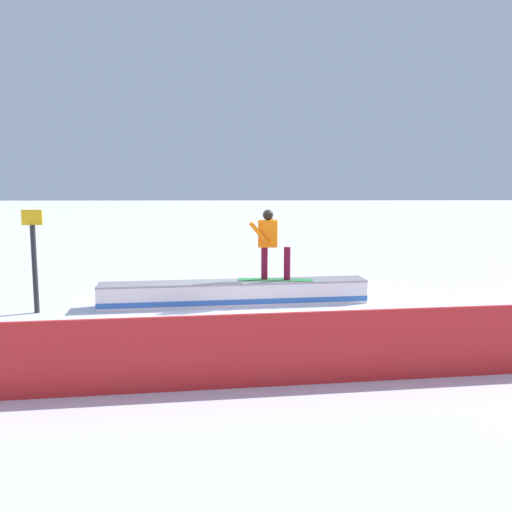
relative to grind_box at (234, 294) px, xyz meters
name	(u,v)px	position (x,y,z in m)	size (l,w,h in m)	color
ground_plane	(235,305)	(0.00, 0.00, -0.23)	(120.00, 120.00, 0.00)	white
grind_box	(234,294)	(0.00, 0.00, 0.00)	(5.66, 1.34, 0.50)	white
snowboarder	(270,242)	(-0.76, -0.12, 1.09)	(1.61, 0.45, 1.50)	green
safety_fence	(227,352)	(0.00, 4.73, 0.25)	(11.60, 0.06, 0.95)	red
trail_marker	(34,258)	(3.91, 0.65, 0.86)	(0.40, 0.10, 2.04)	#262628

